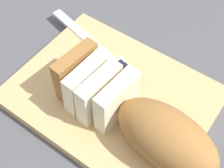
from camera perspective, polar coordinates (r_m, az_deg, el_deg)
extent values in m
plane|color=#4C4C51|center=(0.66, 0.00, -2.77)|extent=(3.00, 3.00, 0.00)
cube|color=tan|center=(0.65, 0.00, -2.18)|extent=(0.40, 0.31, 0.02)
ellipsoid|color=#996633|center=(0.54, 9.70, -9.31)|extent=(0.20, 0.12, 0.10)
cube|color=beige|center=(0.57, 0.87, -2.98)|extent=(0.04, 0.10, 0.10)
cube|color=beige|center=(0.58, -2.25, -1.74)|extent=(0.04, 0.10, 0.10)
cube|color=beige|center=(0.59, -4.66, 0.04)|extent=(0.04, 0.10, 0.10)
cube|color=#996633|center=(0.61, -6.37, 2.24)|extent=(0.04, 0.10, 0.10)
cube|color=silver|center=(0.74, -4.81, 8.40)|extent=(0.23, 0.08, 0.00)
cylinder|color=black|center=(0.66, 2.77, 2.31)|extent=(0.06, 0.04, 0.02)
cube|color=silver|center=(0.67, 1.23, 3.60)|extent=(0.03, 0.03, 0.02)
sphere|color=#A8753D|center=(0.67, 2.54, 2.15)|extent=(0.01, 0.01, 0.01)
sphere|color=#A8753D|center=(0.65, 3.14, -0.53)|extent=(0.00, 0.00, 0.00)
sphere|color=#A8753D|center=(0.61, 0.72, -5.44)|extent=(0.01, 0.01, 0.01)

